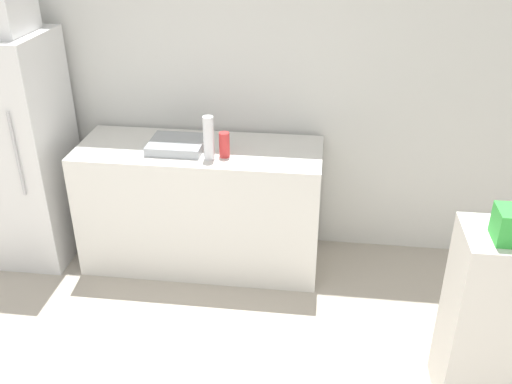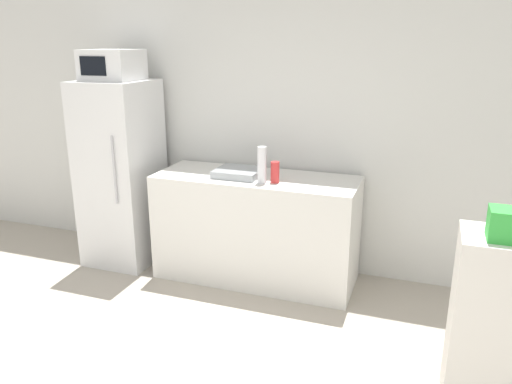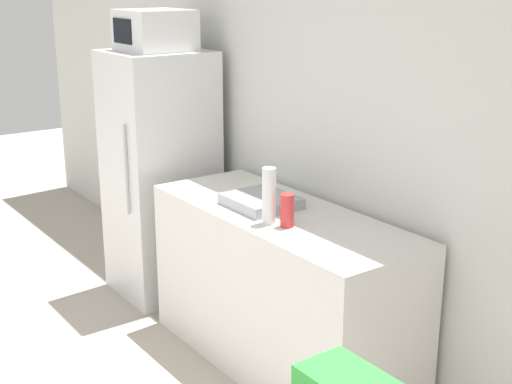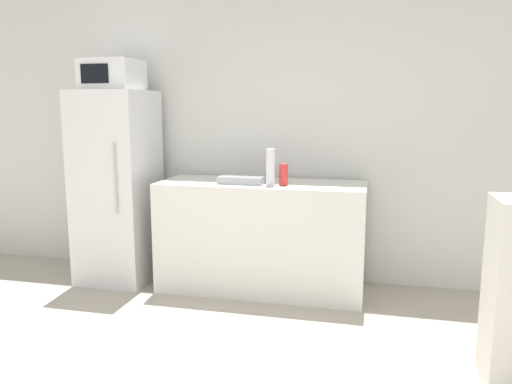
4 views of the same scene
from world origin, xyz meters
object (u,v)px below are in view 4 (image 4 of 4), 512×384
(microwave, at_px, (112,75))
(bottle_tall, at_px, (271,167))
(bottle_short, at_px, (283,175))
(refrigerator, at_px, (118,187))

(microwave, height_order, bottle_tall, microwave)
(microwave, xyz_separation_m, bottle_short, (1.51, -0.09, -0.80))
(bottle_short, bearing_deg, microwave, 176.69)
(refrigerator, bearing_deg, bottle_tall, -5.36)
(microwave, relative_size, bottle_short, 2.63)
(refrigerator, xyz_separation_m, microwave, (-0.00, -0.00, 0.97))
(microwave, bearing_deg, bottle_short, -3.31)
(microwave, bearing_deg, bottle_tall, -5.31)
(bottle_tall, height_order, bottle_short, bottle_tall)
(bottle_tall, distance_m, bottle_short, 0.12)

